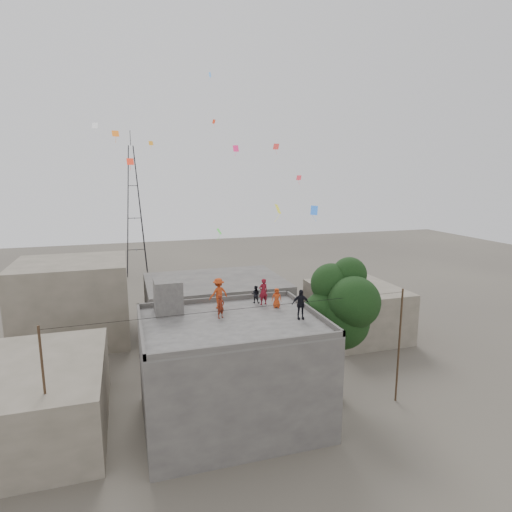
{
  "coord_description": "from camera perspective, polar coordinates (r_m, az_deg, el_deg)",
  "views": [
    {
      "loc": [
        -5.46,
        -22.3,
        14.28
      ],
      "look_at": [
        1.63,
        0.55,
        9.65
      ],
      "focal_mm": 30.0,
      "sensor_mm": 36.0,
      "label": 1
    }
  ],
  "objects": [
    {
      "name": "neighbor_east",
      "position": [
        39.6,
        13.25,
        -7.1
      ],
      "size": [
        7.0,
        8.0,
        4.4
      ],
      "primitive_type": "cube",
      "color": "#666050",
      "rests_on": "ground"
    },
    {
      "name": "transmission_tower",
      "position": [
        62.53,
        -15.93,
        5.77
      ],
      "size": [
        2.97,
        2.97,
        20.01
      ],
      "color": "black",
      "rests_on": "ground"
    },
    {
      "name": "ground",
      "position": [
        27.04,
        -3.18,
        -20.94
      ],
      "size": [
        140.0,
        140.0,
        0.0
      ],
      "primitive_type": "plane",
      "color": "#4A443D",
      "rests_on": "ground"
    },
    {
      "name": "neighbor_northwest",
      "position": [
        40.05,
        -23.19,
        -5.56
      ],
      "size": [
        9.0,
        8.0,
        7.0
      ],
      "primitive_type": "cube",
      "color": "#666050",
      "rests_on": "ground"
    },
    {
      "name": "main_building",
      "position": [
        25.56,
        -3.25,
        -15.12
      ],
      "size": [
        10.0,
        8.0,
        6.1
      ],
      "color": "#494644",
      "rests_on": "ground"
    },
    {
      "name": "neighbor_west",
      "position": [
        27.79,
        -28.0,
        -16.64
      ],
      "size": [
        8.0,
        10.0,
        4.0
      ],
      "primitive_type": "cube",
      "color": "#666050",
      "rests_on": "ground"
    },
    {
      "name": "person_orange_child",
      "position": [
        26.55,
        2.77,
        -5.6
      ],
      "size": [
        0.7,
        0.58,
        1.23
      ],
      "primitive_type": "imported",
      "rotation": [
        0.0,
        0.0,
        -0.37
      ],
      "color": "#C43F16",
      "rests_on": "main_building"
    },
    {
      "name": "tree",
      "position": [
        27.49,
        11.54,
        -6.57
      ],
      "size": [
        4.9,
        4.6,
        9.1
      ],
      "color": "black",
      "rests_on": "ground"
    },
    {
      "name": "person_dark_adult",
      "position": [
        24.58,
        5.95,
        -6.42
      ],
      "size": [
        1.07,
        0.6,
        1.72
      ],
      "primitive_type": "imported",
      "rotation": [
        0.0,
        0.0,
        -0.19
      ],
      "color": "black",
      "rests_on": "main_building"
    },
    {
      "name": "person_dark_child",
      "position": [
        27.47,
        -0.06,
        -5.13
      ],
      "size": [
        0.69,
        0.64,
        1.13
      ],
      "primitive_type": "imported",
      "rotation": [
        0.0,
        0.0,
        2.63
      ],
      "color": "black",
      "rests_on": "main_building"
    },
    {
      "name": "utility_line",
      "position": [
        24.25,
        -1.34,
        -14.58
      ],
      "size": [
        20.12,
        0.62,
        7.4
      ],
      "color": "black",
      "rests_on": "ground"
    },
    {
      "name": "person_red_child",
      "position": [
        24.73,
        -4.74,
        -6.73
      ],
      "size": [
        0.59,
        0.52,
        1.36
      ],
      "primitive_type": "imported",
      "rotation": [
        0.0,
        0.0,
        0.5
      ],
      "color": "maroon",
      "rests_on": "main_building"
    },
    {
      "name": "stair_head_box",
      "position": [
        26.01,
        -11.64,
        -5.29
      ],
      "size": [
        1.6,
        1.8,
        2.0
      ],
      "primitive_type": "cube",
      "color": "#494644",
      "rests_on": "main_building"
    },
    {
      "name": "kites",
      "position": [
        30.54,
        -4.75,
        12.65
      ],
      "size": [
        20.44,
        12.5,
        12.11
      ],
      "color": "red",
      "rests_on": "ground"
    },
    {
      "name": "neighbor_north",
      "position": [
        38.89,
        -5.41,
        -6.72
      ],
      "size": [
        12.0,
        9.0,
        5.0
      ],
      "primitive_type": "cube",
      "color": "#494644",
      "rests_on": "ground"
    },
    {
      "name": "person_orange_adult",
      "position": [
        26.43,
        -5.01,
        -4.96
      ],
      "size": [
        1.38,
        1.03,
        1.89
      ],
      "primitive_type": "imported",
      "rotation": [
        0.0,
        0.0,
        -2.85
      ],
      "color": "#BA3C15",
      "rests_on": "main_building"
    },
    {
      "name": "parapet",
      "position": [
        24.32,
        -3.33,
        -8.34
      ],
      "size": [
        10.0,
        8.0,
        0.3
      ],
      "color": "#494644",
      "rests_on": "main_building"
    },
    {
      "name": "person_red_adult",
      "position": [
        27.04,
        0.97,
        -4.78
      ],
      "size": [
        0.69,
        0.53,
        1.69
      ],
      "primitive_type": "imported",
      "rotation": [
        0.0,
        0.0,
        3.36
      ],
      "color": "maroon",
      "rests_on": "main_building"
    }
  ]
}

